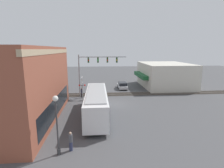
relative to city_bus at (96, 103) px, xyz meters
name	(u,v)px	position (x,y,z in m)	size (l,w,h in m)	color
ground_plane	(115,104)	(4.63, -2.80, -1.78)	(120.00, 120.00, 0.00)	#4C4C4F
brick_building	(16,85)	(-0.56, 9.11, 2.52)	(16.81, 8.90, 8.60)	brown
shop_building	(164,75)	(16.97, -15.16, 0.84)	(12.53, 11.02, 5.23)	beige
city_bus	(96,103)	(0.00, 0.00, 0.00)	(11.69, 2.59, 3.22)	white
traffic_signal_gantry	(94,65)	(9.51, 0.37, 3.83)	(0.42, 8.29, 7.40)	gray
crossing_signal	(82,85)	(8.40, 2.48, 0.52)	(1.41, 1.18, 3.81)	gray
streetlamp	(57,120)	(-7.98, 2.96, 1.13)	(0.44, 0.44, 4.88)	#38383A
rail_track_near	(112,94)	(10.63, -2.80, -1.75)	(2.60, 60.00, 0.15)	#332D28
parked_car_silver	(122,86)	(15.31, -5.40, -1.12)	(4.51, 1.82, 1.40)	#B7B7BC
pedestrian_by_lamp	(71,141)	(-7.52, 2.07, -0.93)	(0.34, 0.34, 1.67)	#2D3351
pedestrian_at_crossing	(82,93)	(8.85, 2.61, -0.89)	(0.34, 0.34, 1.75)	black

